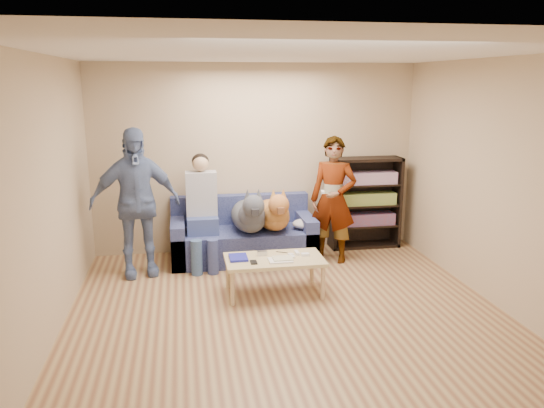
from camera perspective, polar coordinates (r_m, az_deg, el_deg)
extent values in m
plane|color=brown|center=(5.40, 2.21, -12.76)|extent=(5.00, 5.00, 0.00)
plane|color=white|center=(4.87, 2.49, 15.96)|extent=(5.00, 5.00, 0.00)
plane|color=tan|center=(7.40, -1.71, 4.90)|extent=(4.50, 0.00, 4.50)
plane|color=tan|center=(2.69, 13.73, -10.43)|extent=(4.50, 0.00, 4.50)
plane|color=tan|center=(5.02, -23.65, -0.16)|extent=(0.00, 5.00, 5.00)
plane|color=tan|center=(5.87, 24.38, 1.55)|extent=(0.00, 5.00, 5.00)
ellipsoid|color=#B3B2B8|center=(7.11, 3.65, -2.13)|extent=(0.36, 0.31, 0.13)
imported|color=gray|center=(7.00, 6.60, 0.45)|extent=(0.72, 0.65, 1.66)
imported|color=#6E80B0|center=(6.63, -14.50, 0.13)|extent=(1.14, 0.64, 1.83)
cube|color=white|center=(6.73, 5.47, 1.31)|extent=(0.06, 0.12, 0.03)
cube|color=#1B1F99|center=(5.95, -3.65, -5.77)|extent=(0.20, 0.26, 0.03)
cube|color=silver|center=(5.88, 0.90, -6.05)|extent=(0.26, 0.20, 0.02)
cube|color=beige|center=(5.90, 1.15, -5.85)|extent=(0.22, 0.17, 0.01)
cube|color=#B4B3B8|center=(6.05, -1.07, -5.31)|extent=(0.11, 0.06, 0.05)
cube|color=white|center=(6.10, 2.68, -5.25)|extent=(0.04, 0.13, 0.03)
cube|color=white|center=(6.05, 3.59, -5.44)|extent=(0.09, 0.06, 0.03)
cylinder|color=white|center=(5.98, 2.18, -5.70)|extent=(0.07, 0.07, 0.02)
cylinder|color=silver|center=(6.05, 2.02, -5.46)|extent=(0.07, 0.07, 0.02)
cylinder|color=orange|center=(5.81, 0.33, -6.32)|extent=(0.13, 0.06, 0.01)
cylinder|color=black|center=(6.15, 1.06, -5.20)|extent=(0.13, 0.08, 0.01)
cube|color=black|center=(5.81, -1.99, -6.28)|extent=(0.07, 0.12, 0.02)
cube|color=#515B93|center=(7.17, -3.13, -4.32)|extent=(1.90, 0.85, 0.42)
cube|color=#515B93|center=(7.39, -3.47, -0.51)|extent=(1.90, 0.18, 0.40)
cube|color=#515B93|center=(7.11, -10.05, -3.99)|extent=(0.18, 0.85, 0.58)
cube|color=#515B93|center=(7.29, 3.60, -3.37)|extent=(0.18, 0.85, 0.58)
cube|color=#3B4B83|center=(6.97, -7.48, -2.20)|extent=(0.40, 0.38, 0.22)
cylinder|color=#435C93|center=(6.66, -8.11, -5.83)|extent=(0.14, 0.14, 0.47)
cylinder|color=#3E4789|center=(6.67, -6.38, -5.76)|extent=(0.14, 0.14, 0.47)
cube|color=#AEAEB2|center=(6.98, -7.61, 1.11)|extent=(0.40, 0.24, 0.58)
sphere|color=tan|center=(6.90, -7.71, 4.36)|extent=(0.21, 0.21, 0.21)
ellipsoid|color=black|center=(6.93, -7.73, 4.64)|extent=(0.22, 0.22, 0.19)
ellipsoid|color=#53565E|center=(7.01, -2.55, -1.27)|extent=(0.45, 0.95, 0.39)
sphere|color=#494D53|center=(6.68, -2.20, -1.19)|extent=(0.34, 0.34, 0.34)
sphere|color=#4B4D56|center=(6.47, -2.01, -0.21)|extent=(0.28, 0.28, 0.28)
cube|color=black|center=(6.36, -1.85, -0.82)|extent=(0.09, 0.13, 0.08)
cone|color=#45484E|center=(6.45, -2.65, 1.06)|extent=(0.09, 0.09, 0.13)
cone|color=#4A4D54|center=(6.47, -1.44, 1.10)|extent=(0.09, 0.09, 0.13)
cylinder|color=#53565E|center=(7.43, -2.96, -0.76)|extent=(0.05, 0.31, 0.18)
ellipsoid|color=#A75F33|center=(7.09, 0.04, -1.15)|extent=(0.44, 0.91, 0.38)
sphere|color=#BB8639|center=(6.79, 0.47, -1.04)|extent=(0.33, 0.33, 0.33)
sphere|color=#AE5835|center=(6.60, 0.72, -0.10)|extent=(0.27, 0.27, 0.27)
cube|color=brown|center=(6.50, 0.91, -0.65)|extent=(0.08, 0.13, 0.08)
cone|color=#C98C3D|center=(6.58, 0.15, 1.10)|extent=(0.08, 0.08, 0.13)
cone|color=#B86B38|center=(6.60, 1.23, 1.14)|extent=(0.08, 0.08, 0.13)
cylinder|color=#C37B3B|center=(7.48, -0.47, -0.70)|extent=(0.05, 0.30, 0.17)
cube|color=#CEB77F|center=(5.97, 0.25, -6.02)|extent=(1.10, 0.60, 0.04)
cylinder|color=tan|center=(5.75, -4.29, -9.06)|extent=(0.05, 0.05, 0.38)
cylinder|color=#DAC286|center=(5.92, 5.50, -8.43)|extent=(0.05, 0.05, 0.38)
cylinder|color=#D8B485|center=(6.22, -4.74, -7.34)|extent=(0.05, 0.05, 0.38)
cylinder|color=tan|center=(6.37, 4.32, -6.81)|extent=(0.05, 0.05, 0.38)
cube|color=black|center=(7.57, 6.56, 0.00)|extent=(0.04, 0.34, 1.30)
cube|color=black|center=(7.89, 13.27, 0.27)|extent=(0.04, 0.34, 1.30)
cube|color=black|center=(7.60, 10.17, 4.77)|extent=(1.00, 0.34, 0.04)
cube|color=black|center=(7.88, 9.80, -4.33)|extent=(1.00, 0.34, 0.04)
cube|color=black|center=(7.86, 9.59, 0.39)|extent=(1.00, 0.02, 1.30)
cube|color=black|center=(7.80, 9.88, -2.23)|extent=(0.94, 0.32, 0.03)
cube|color=black|center=(7.72, 9.97, -0.08)|extent=(0.94, 0.32, 0.02)
cube|color=black|center=(7.66, 10.06, 2.10)|extent=(0.94, 0.32, 0.02)
cube|color=#B23333|center=(7.75, 9.96, -1.57)|extent=(0.84, 0.24, 0.17)
cube|color=gold|center=(7.68, 10.05, 0.59)|extent=(0.84, 0.24, 0.17)
cube|color=#994C99|center=(7.63, 10.14, 2.79)|extent=(0.84, 0.24, 0.17)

